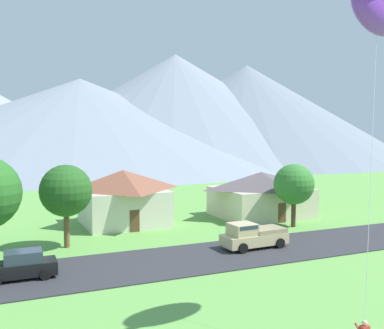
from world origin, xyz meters
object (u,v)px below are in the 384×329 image
Objects in this scene: kite_flyer_with_kite at (379,9)px; house_leftmost at (261,193)px; house_left_center at (123,196)px; pickup_truck_sand_west_side at (253,235)px; tree_near_left at (294,184)px; parked_car_black_west_end at (21,266)px; tree_center at (66,191)px.

house_leftmost is at bearing 68.32° from kite_flyer_with_kite.
house_leftmost is 1.19× the size of house_left_center.
pickup_truck_sand_west_side is (6.69, -13.28, -1.72)m from house_left_center.
parked_car_black_west_end is at bearing -166.27° from tree_near_left.
tree_center is 8.52m from parked_car_black_west_end.
house_left_center is at bearing 99.95° from kite_flyer_with_kite.
tree_near_left is at bearing -2.11° from tree_center.
tree_center reaches higher than house_leftmost.
house_left_center is at bearing 53.93° from parked_car_black_west_end.
tree_center is at bearing 177.89° from tree_near_left.
pickup_truck_sand_west_side is (-7.91, -5.47, -3.03)m from tree_near_left.
house_left_center is 29.81m from kite_flyer_with_kite.
pickup_truck_sand_west_side is (-8.05, -11.44, -1.43)m from house_leftmost.
tree_center is at bearing 154.53° from pickup_truck_sand_west_side.
kite_flyer_with_kite is (4.74, -26.99, 11.73)m from house_left_center.
house_leftmost is 0.63× the size of kite_flyer_with_kite.
house_leftmost is 14.06m from pickup_truck_sand_west_side.
kite_flyer_with_kite reaches higher than tree_center.
pickup_truck_sand_west_side is at bearing 81.90° from kite_flyer_with_kite.
kite_flyer_with_kite is (14.82, -13.15, 13.64)m from parked_car_black_west_end.
house_leftmost is 21.88m from tree_center.
parked_car_black_west_end is 0.80× the size of pickup_truck_sand_west_side.
tree_near_left reaches higher than house_leftmost.
parked_car_black_west_end is (-10.08, -13.84, -1.91)m from house_left_center.
parked_car_black_west_end is (-24.68, -6.03, -3.22)m from tree_near_left.
house_left_center is 17.23m from parked_car_black_west_end.
parked_car_black_west_end is at bearing -154.20° from house_leftmost.
tree_center reaches higher than parked_car_black_west_end.
house_left_center reaches higher than parked_car_black_west_end.
house_leftmost is 1.53× the size of tree_center.
parked_car_black_west_end is 0.27× the size of kite_flyer_with_kite.
tree_center is (-21.16, -5.19, 1.97)m from house_leftmost.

